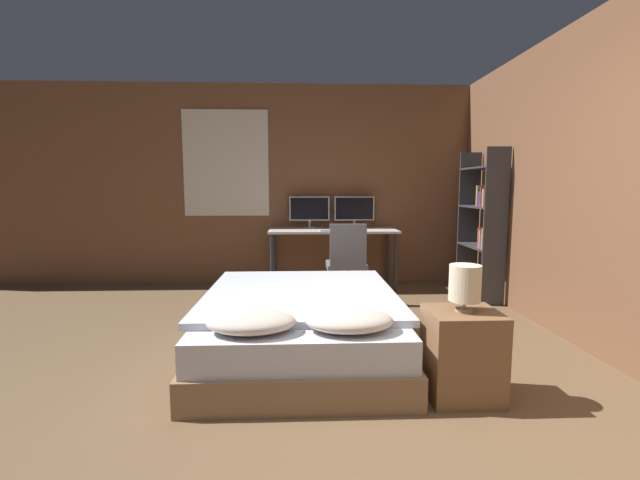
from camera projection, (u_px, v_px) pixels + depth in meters
name	position (u px, v px, depth m)	size (l,w,h in m)	color
ground_plane	(358.00, 447.00, 2.18)	(20.00, 20.00, 0.00)	brown
wall_back	(320.00, 185.00, 5.89)	(12.00, 0.08, 2.70)	brown
wall_side_right	(578.00, 184.00, 3.59)	(0.06, 12.00, 2.70)	brown
bed	(301.00, 324.00, 3.38)	(1.51, 1.97, 0.56)	#846647
nightstand	(462.00, 354.00, 2.68)	(0.44, 0.40, 0.56)	brown
bedside_lamp	(465.00, 284.00, 2.63)	(0.19, 0.19, 0.29)	gray
desk	(333.00, 236.00, 5.60)	(1.66, 0.62, 0.78)	beige
monitor_left	(309.00, 210.00, 5.75)	(0.54, 0.16, 0.42)	#B7B7BC
monitor_right	(354.00, 210.00, 5.78)	(0.54, 0.16, 0.42)	#B7B7BC
keyboard	(334.00, 230.00, 5.39)	(0.36, 0.13, 0.02)	#B7B7BC
computer_mouse	(355.00, 229.00, 5.40)	(0.07, 0.05, 0.04)	#B7B7BC
office_chair	(347.00, 271.00, 4.97)	(0.52, 0.52, 0.92)	black
bookshelf	(484.00, 217.00, 5.00)	(0.27, 0.79, 1.76)	#333338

